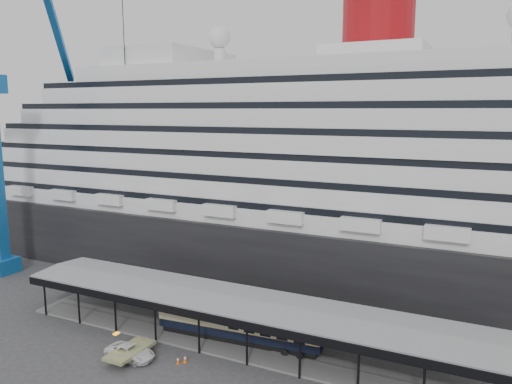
% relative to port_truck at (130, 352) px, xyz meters
% --- Properties ---
extents(ground, '(200.00, 200.00, 0.00)m').
position_rel_port_truck_xyz_m(ground, '(8.74, 3.36, -0.76)').
color(ground, '#323234').
rests_on(ground, ground).
extents(cruise_ship, '(130.00, 30.00, 43.90)m').
position_rel_port_truck_xyz_m(cruise_ship, '(8.78, 35.36, 17.59)').
color(cruise_ship, black).
rests_on(cruise_ship, ground).
extents(platform_canopy, '(56.00, 9.18, 5.30)m').
position_rel_port_truck_xyz_m(platform_canopy, '(8.74, 8.36, 1.60)').
color(platform_canopy, slate).
rests_on(platform_canopy, ground).
extents(crane_blue, '(22.63, 19.19, 47.60)m').
position_rel_port_truck_xyz_m(crane_blue, '(-36.38, 13.98, 19.20)').
color(crane_blue, '#1762B0').
rests_on(crane_blue, ground).
extents(port_truck, '(5.50, 2.59, 1.52)m').
position_rel_port_truck_xyz_m(port_truck, '(0.00, 0.00, 0.00)').
color(port_truck, white).
rests_on(port_truck, ground).
extents(pullman_carriage, '(19.50, 3.82, 19.02)m').
position_rel_port_truck_xyz_m(pullman_carriage, '(8.49, 8.36, 1.58)').
color(pullman_carriage, black).
rests_on(pullman_carriage, ground).
extents(traffic_cone_left, '(0.51, 0.51, 0.82)m').
position_rel_port_truck_xyz_m(traffic_cone_left, '(5.62, 1.90, -0.35)').
color(traffic_cone_left, orange).
rests_on(traffic_cone_left, ground).
extents(traffic_cone_mid, '(0.46, 0.46, 0.76)m').
position_rel_port_truck_xyz_m(traffic_cone_mid, '(5.10, 1.36, -0.38)').
color(traffic_cone_mid, '#EC520D').
rests_on(traffic_cone_mid, ground).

